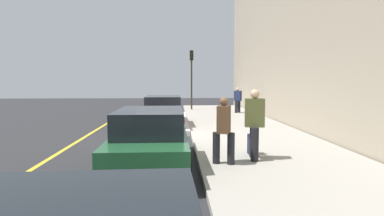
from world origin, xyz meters
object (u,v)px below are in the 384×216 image
at_px(parked_car_maroon, 163,112).
at_px(traffic_light_pole, 192,70).
at_px(pedestrian_brown_coat, 224,128).
at_px(pedestrian_navy_coat, 238,99).
at_px(rolling_suitcase, 252,144).
at_px(parked_car_green, 151,138).
at_px(pedestrian_olive_coat, 254,122).

xyz_separation_m(parked_car_maroon, traffic_light_pole, (7.72, -1.73, 2.27)).
distance_m(pedestrian_brown_coat, pedestrian_navy_coat, 12.75).
relative_size(pedestrian_brown_coat, pedestrian_navy_coat, 1.02).
bearing_deg(rolling_suitcase, parked_car_green, 103.59).
bearing_deg(parked_car_green, pedestrian_brown_coat, -98.64).
relative_size(parked_car_green, traffic_light_pole, 1.08).
relative_size(pedestrian_olive_coat, traffic_light_pole, 0.44).
xyz_separation_m(traffic_light_pole, rolling_suitcase, (-14.01, -1.04, -2.60)).
relative_size(parked_car_green, pedestrian_olive_coat, 2.48).
bearing_deg(pedestrian_brown_coat, pedestrian_olive_coat, -64.51).
distance_m(pedestrian_brown_coat, traffic_light_pole, 15.10).
relative_size(pedestrian_navy_coat, traffic_light_pole, 0.39).
relative_size(parked_car_maroon, pedestrian_navy_coat, 2.70).
bearing_deg(traffic_light_pole, pedestrian_brown_coat, -179.70).
bearing_deg(pedestrian_brown_coat, pedestrian_navy_coat, -12.76).
distance_m(parked_car_green, traffic_light_pole, 14.96).
bearing_deg(pedestrian_navy_coat, pedestrian_brown_coat, 167.24).
bearing_deg(parked_car_green, pedestrian_olive_coat, -87.04).
relative_size(pedestrian_olive_coat, pedestrian_navy_coat, 1.13).
bearing_deg(parked_car_maroon, pedestrian_brown_coat, -165.97).
bearing_deg(traffic_light_pole, rolling_suitcase, -175.74).
distance_m(pedestrian_olive_coat, pedestrian_navy_coat, 12.17).
xyz_separation_m(pedestrian_brown_coat, rolling_suitcase, (0.95, -0.96, -0.61)).
xyz_separation_m(pedestrian_brown_coat, traffic_light_pole, (14.97, 0.08, 1.99)).
distance_m(pedestrian_olive_coat, rolling_suitcase, 0.89).
distance_m(parked_car_maroon, rolling_suitcase, 6.88).
bearing_deg(pedestrian_olive_coat, traffic_light_pole, 3.75).
relative_size(pedestrian_navy_coat, rolling_suitcase, 1.77).
height_order(parked_car_green, pedestrian_olive_coat, pedestrian_olive_coat).
bearing_deg(traffic_light_pole, parked_car_maroon, 167.37).
xyz_separation_m(pedestrian_navy_coat, rolling_suitcase, (-11.48, 1.85, -0.59)).
distance_m(pedestrian_brown_coat, rolling_suitcase, 1.48).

